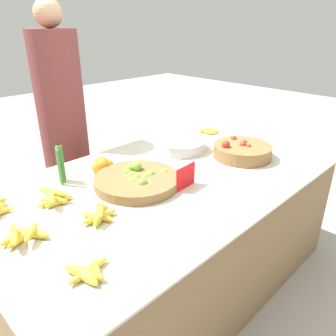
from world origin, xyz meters
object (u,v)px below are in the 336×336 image
(tomato_basket, at_px, (242,151))
(metal_bowl, at_px, (180,145))
(lime_bowl, at_px, (137,180))
(vendor_person, at_px, (65,135))
(price_sign, at_px, (186,177))

(tomato_basket, height_order, metal_bowl, tomato_basket)
(lime_bowl, bearing_deg, tomato_basket, -13.37)
(metal_bowl, height_order, vendor_person, vendor_person)
(tomato_basket, distance_m, price_sign, 0.53)
(lime_bowl, bearing_deg, price_sign, -51.30)
(price_sign, xyz_separation_m, vendor_person, (-0.07, 1.05, -0.02))
(tomato_basket, relative_size, vendor_person, 0.22)
(lime_bowl, bearing_deg, metal_bowl, 19.92)
(lime_bowl, height_order, metal_bowl, lime_bowl)
(tomato_basket, height_order, vendor_person, vendor_person)
(price_sign, bearing_deg, metal_bowl, 41.41)
(metal_bowl, xyz_separation_m, price_sign, (-0.36, -0.37, 0.03))
(tomato_basket, bearing_deg, vendor_person, 120.15)
(lime_bowl, distance_m, metal_bowl, 0.54)
(metal_bowl, relative_size, price_sign, 2.34)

